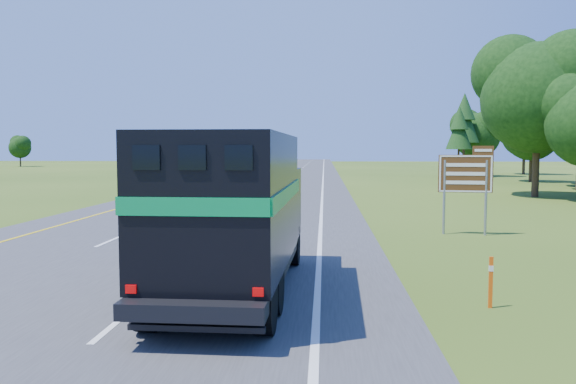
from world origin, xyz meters
name	(u,v)px	position (x,y,z in m)	size (l,w,h in m)	color
road	(270,180)	(0.00, 50.00, 0.02)	(15.00, 260.00, 0.04)	#38383A
lane_markings	(270,180)	(0.00, 50.00, 0.04)	(11.15, 260.00, 0.01)	yellow
horse_truck	(234,209)	(3.67, 3.95, 1.91)	(2.68, 7.97, 3.50)	black
white_suv	(219,175)	(-3.48, 40.00, 1.03)	(3.29, 7.13, 1.98)	silver
far_car	(285,160)	(-3.07, 115.48, 0.88)	(1.98, 4.93, 1.68)	#B5B4BB
exit_sign	(466,177)	(10.99, 13.29, 2.19)	(1.98, 0.33, 3.37)	gray
delineator	(491,281)	(9.03, 3.25, 0.57)	(0.09, 0.05, 1.06)	#FA520D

